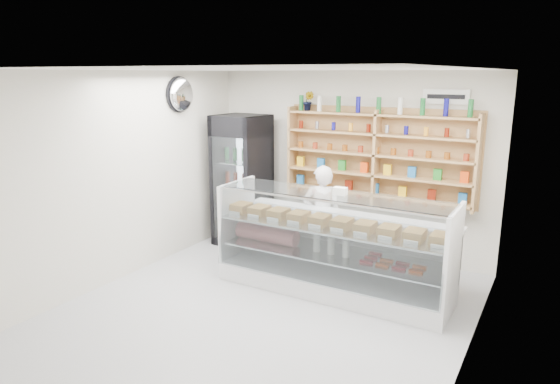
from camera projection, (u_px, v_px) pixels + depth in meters
The scene contains 8 objects.
room at pixel (264, 197), 5.61m from camera, with size 5.00×5.00×5.00m.
display_counter at pixel (333, 264), 6.44m from camera, with size 3.00×0.90×1.31m.
shop_worker at pixel (322, 217), 7.16m from camera, with size 0.55×0.36×1.51m, color silver.
drinks_cooler at pixel (242, 180), 8.11m from camera, with size 0.79×0.77×2.12m.
wall_shelving at pixel (377, 155), 7.30m from camera, with size 2.84×0.28×1.33m.
potted_plant at pixel (308, 101), 7.67m from camera, with size 0.16×0.13×0.30m, color #1E6626.
security_mirror at pixel (182, 95), 7.43m from camera, with size 0.15×0.50×0.50m, color silver.
wall_sign at pixel (446, 97), 6.77m from camera, with size 0.62×0.03×0.20m, color white.
Camera 1 is at (2.87, -4.63, 2.76)m, focal length 32.00 mm.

